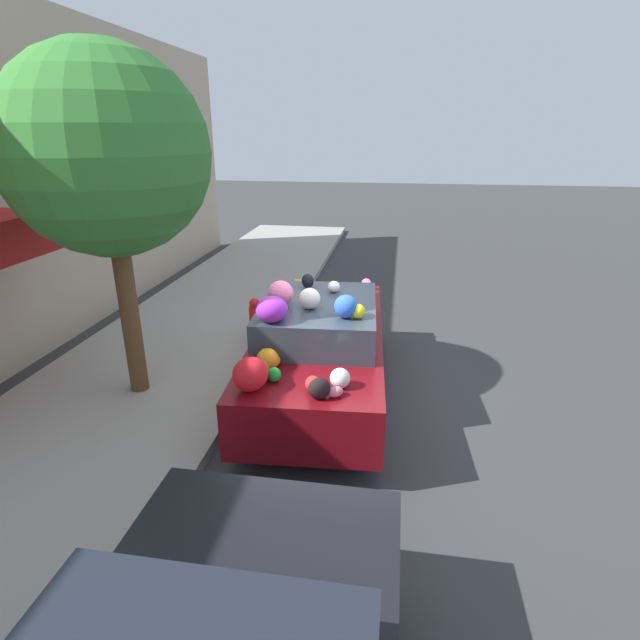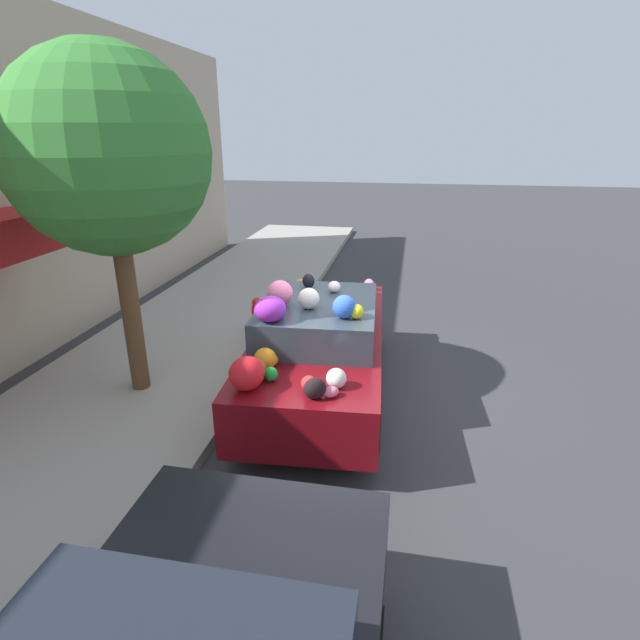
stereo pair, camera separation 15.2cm
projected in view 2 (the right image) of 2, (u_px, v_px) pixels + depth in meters
ground_plane at (327, 394)px, 7.06m from camera, size 60.00×60.00×0.00m
sidewalk_curb at (151, 373)px, 7.50m from camera, size 24.00×3.20×0.15m
street_tree at (108, 154)px, 5.86m from camera, size 2.43×2.43×4.32m
fire_hydrant at (258, 317)px, 8.53m from camera, size 0.20×0.20×0.70m
art_car at (319, 345)px, 6.76m from camera, size 4.24×1.92×1.74m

